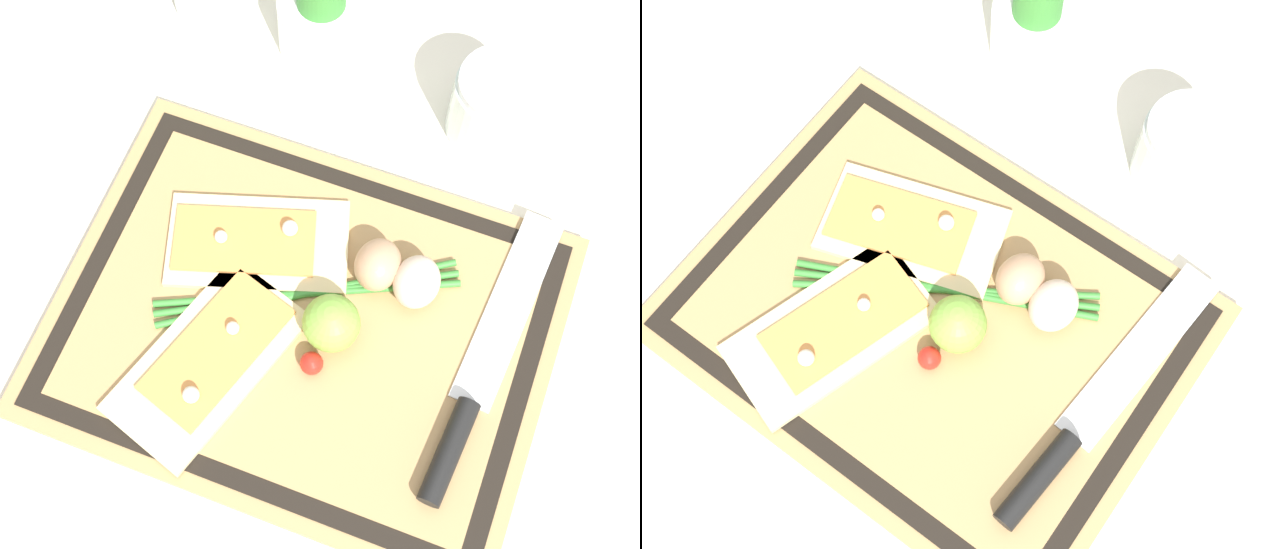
# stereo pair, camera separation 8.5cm
# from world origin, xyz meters

# --- Properties ---
(ground_plane) EXTENTS (6.00, 6.00, 0.00)m
(ground_plane) POSITION_xyz_m (0.00, 0.00, 0.00)
(ground_plane) COLOR silver
(cutting_board) EXTENTS (0.47, 0.37, 0.02)m
(cutting_board) POSITION_xyz_m (0.00, 0.00, 0.01)
(cutting_board) COLOR tan
(cutting_board) RESTS_ON ground_plane
(pizza_slice_near) EXTENTS (0.15, 0.21, 0.02)m
(pizza_slice_near) POSITION_xyz_m (-0.07, -0.07, 0.02)
(pizza_slice_near) COLOR beige
(pizza_slice_near) RESTS_ON cutting_board
(pizza_slice_far) EXTENTS (0.20, 0.15, 0.02)m
(pizza_slice_far) POSITION_xyz_m (-0.07, 0.06, 0.02)
(pizza_slice_far) COLOR beige
(pizza_slice_far) RESTS_ON cutting_board
(knife) EXTENTS (0.06, 0.31, 0.02)m
(knife) POSITION_xyz_m (0.17, -0.02, 0.02)
(knife) COLOR silver
(knife) RESTS_ON cutting_board
(egg_brown) EXTENTS (0.04, 0.05, 0.04)m
(egg_brown) POSITION_xyz_m (0.05, 0.07, 0.04)
(egg_brown) COLOR tan
(egg_brown) RESTS_ON cutting_board
(egg_pink) EXTENTS (0.04, 0.05, 0.04)m
(egg_pink) POSITION_xyz_m (0.09, 0.07, 0.04)
(egg_pink) COLOR beige
(egg_pink) RESTS_ON cutting_board
(lime) EXTENTS (0.05, 0.05, 0.05)m
(lime) POSITION_xyz_m (0.03, 0.00, 0.04)
(lime) COLOR #7FB742
(lime) RESTS_ON cutting_board
(cherry_tomato_red) EXTENTS (0.02, 0.02, 0.02)m
(cherry_tomato_red) POSITION_xyz_m (0.02, -0.04, 0.03)
(cherry_tomato_red) COLOR red
(cherry_tomato_red) RESTS_ON cutting_board
(scallion_bunch) EXTENTS (0.27, 0.17, 0.01)m
(scallion_bunch) POSITION_xyz_m (-0.01, 0.03, 0.02)
(scallion_bunch) COLOR #388433
(scallion_bunch) RESTS_ON cutting_board
(herb_pot) EXTENTS (0.09, 0.09, 0.23)m
(herb_pot) POSITION_xyz_m (-0.10, 0.32, 0.08)
(herb_pot) COLOR white
(herb_pot) RESTS_ON ground_plane
(sauce_jar) EXTENTS (0.09, 0.09, 0.09)m
(sauce_jar) POSITION_xyz_m (0.11, 0.28, 0.04)
(sauce_jar) COLOR silver
(sauce_jar) RESTS_ON ground_plane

